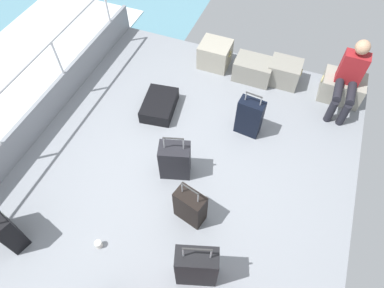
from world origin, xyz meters
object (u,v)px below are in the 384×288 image
object	(u,v)px
cargo_crate_2	(284,72)
suitcase_3	(175,160)
suitcase_6	(190,206)
suitcase_1	(197,267)
paper_cup	(99,244)
suitcase_2	(249,117)
suitcase_5	(159,105)
cargo_crate_1	(253,69)
cargo_crate_3	(342,88)
cargo_crate_0	(215,54)
passenger_seated	(350,77)
suitcase_4	(2,227)

from	to	relation	value
cargo_crate_2	suitcase_3	world-z (taller)	suitcase_3
suitcase_6	cargo_crate_2	bearing A→B (deg)	78.97
suitcase_1	paper_cup	bearing A→B (deg)	-175.21
paper_cup	suitcase_3	bearing A→B (deg)	70.80
suitcase_2	suitcase_5	xyz separation A→B (m)	(-1.35, -0.09, -0.20)
cargo_crate_1	cargo_crate_3	size ratio (longest dim) A/B	0.98
suitcase_5	suitcase_1	bearing A→B (deg)	-56.27
cargo_crate_0	suitcase_6	size ratio (longest dim) A/B	0.75
suitcase_3	cargo_crate_0	bearing A→B (deg)	95.70
cargo_crate_3	suitcase_5	world-z (taller)	cargo_crate_3
cargo_crate_1	paper_cup	bearing A→B (deg)	-104.91
passenger_seated	suitcase_3	size ratio (longest dim) A/B	1.44
cargo_crate_1	suitcase_6	bearing A→B (deg)	-91.15
suitcase_3	paper_cup	size ratio (longest dim) A/B	7.51
suitcase_2	suitcase_6	size ratio (longest dim) A/B	1.07
suitcase_6	suitcase_3	bearing A→B (deg)	128.54
cargo_crate_1	paper_cup	world-z (taller)	cargo_crate_1
cargo_crate_0	suitcase_3	bearing A→B (deg)	-84.30
suitcase_6	paper_cup	bearing A→B (deg)	-139.20
cargo_crate_3	passenger_seated	distance (m)	0.42
passenger_seated	suitcase_6	world-z (taller)	passenger_seated
suitcase_5	paper_cup	bearing A→B (deg)	-84.14
cargo_crate_0	cargo_crate_3	size ratio (longest dim) A/B	0.82
suitcase_2	suitcase_4	distance (m)	3.32
suitcase_6	paper_cup	size ratio (longest dim) A/B	7.01
suitcase_3	suitcase_6	distance (m)	0.66
suitcase_3	cargo_crate_1	bearing A→B (deg)	77.69
cargo_crate_3	passenger_seated	size ratio (longest dim) A/B	0.60
cargo_crate_2	suitcase_2	size ratio (longest dim) A/B	0.69
cargo_crate_2	suitcase_2	xyz separation A→B (m)	(-0.25, -1.20, 0.11)
suitcase_3	suitcase_6	world-z (taller)	suitcase_3
cargo_crate_0	paper_cup	distance (m)	3.48
suitcase_5	suitcase_6	xyz separation A→B (m)	(1.07, -1.45, 0.16)
cargo_crate_1	suitcase_3	size ratio (longest dim) A/B	0.85
cargo_crate_3	suitcase_2	distance (m)	1.66
suitcase_3	suitcase_6	bearing A→B (deg)	-51.46
cargo_crate_3	passenger_seated	xyz separation A→B (m)	(0.00, -0.18, 0.38)
suitcase_1	suitcase_5	world-z (taller)	suitcase_1
cargo_crate_0	cargo_crate_3	bearing A→B (deg)	-0.42
cargo_crate_2	suitcase_6	world-z (taller)	suitcase_6
passenger_seated	suitcase_5	size ratio (longest dim) A/B	1.53
suitcase_1	passenger_seated	bearing A→B (deg)	70.73
suitcase_4	suitcase_5	distance (m)	2.58
cargo_crate_0	suitcase_3	size ratio (longest dim) A/B	0.70
passenger_seated	suitcase_5	distance (m)	2.77
cargo_crate_0	suitcase_6	world-z (taller)	suitcase_6
suitcase_4	cargo_crate_0	bearing A→B (deg)	72.02
suitcase_1	paper_cup	world-z (taller)	suitcase_1
cargo_crate_2	suitcase_5	world-z (taller)	cargo_crate_2
suitcase_2	suitcase_3	world-z (taller)	same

